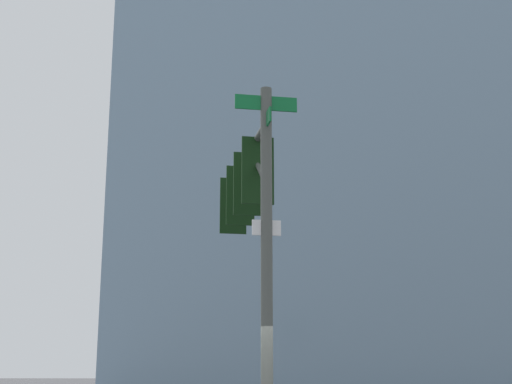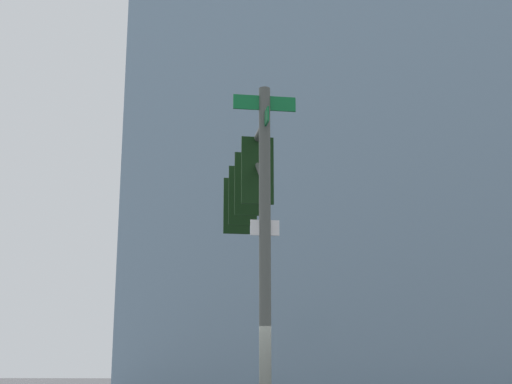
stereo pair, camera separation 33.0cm
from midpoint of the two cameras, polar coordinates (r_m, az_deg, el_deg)
name	(u,v)px [view 1 (the left image)]	position (r m, az deg, el deg)	size (l,w,h in m)	color
signal_pole_assembly	(247,205)	(12.82, -1.43, -1.06)	(1.63, 4.48, 6.27)	#4C514C
building_brick_nearside	(426,58)	(59.70, 13.28, 10.34)	(22.04, 19.91, 51.73)	#845B47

